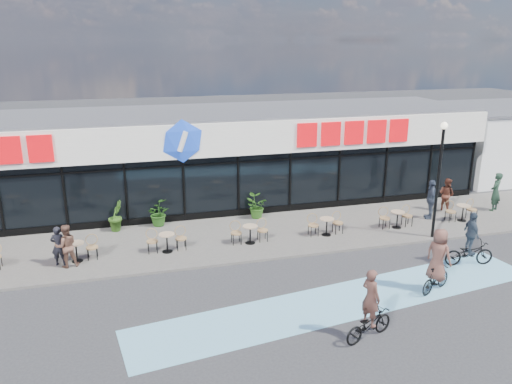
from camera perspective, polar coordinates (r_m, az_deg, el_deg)
The scene contains 23 objects.
ground at distance 16.64m, azimuth -4.90°, elevation -11.60°, with size 120.00×120.00×0.00m, color #28282B.
sidewalk at distance 20.64m, azimuth -7.19°, elevation -5.64°, with size 44.00×5.00×0.10m, color #59564F.
bike_lane at distance 16.48m, azimuth 10.23°, elevation -12.10°, with size 14.00×2.20×0.01m, color #65A3BF.
building at distance 25.10m, azimuth -9.18°, elevation 3.85°, with size 30.60×6.57×4.75m.
neighbour_building at distance 34.76m, azimuth 26.63°, elevation 5.43°, with size 9.20×7.20×4.11m.
lamp_post at distance 21.25m, azimuth 20.22°, elevation 2.39°, with size 0.28×0.28×4.79m.
bistro_set_2 at distance 19.68m, azimuth -19.84°, elevation -6.13°, with size 1.54×0.62×0.90m.
bistro_set_3 at distance 19.63m, azimuth -10.17°, elevation -5.41°, with size 1.54×0.62×0.90m.
bistro_set_4 at distance 20.12m, azimuth -0.74°, elevation -4.55°, with size 1.54×0.62×0.90m.
bistro_set_5 at distance 21.14m, azimuth 7.98°, elevation -3.65°, with size 1.54×0.62×0.90m.
bistro_set_6 at distance 22.59m, azimuth 15.74°, elevation -2.77°, with size 1.54×0.62×0.90m.
bistro_set_7 at distance 24.41m, azimuth 22.44°, elevation -1.97°, with size 1.54×0.62×0.90m.
potted_plant_left at distance 22.14m, azimuth -15.74°, elevation -2.64°, with size 0.71×0.58×1.30m, color #2E5418.
potted_plant_mid at distance 22.33m, azimuth -11.24°, elevation -2.39°, with size 1.01×0.88×1.12m, color #204714.
potted_plant_right at distance 22.82m, azimuth -0.05°, elevation -1.68°, with size 0.98×0.85×1.08m, color #285317.
patron_left at distance 19.40m, azimuth -21.65°, elevation -5.74°, with size 0.54×0.36×1.49m, color black.
patron_right at distance 19.14m, azimuth -20.88°, elevation -5.78°, with size 0.78×0.61×1.60m, color brown.
pedestrian_a at distance 24.02m, azimuth 19.34°, elevation -0.78°, with size 1.07×0.45×1.82m, color #2B3343.
pedestrian_b at distance 25.43m, azimuth 20.93°, elevation -0.26°, with size 0.78×0.60×1.60m, color #4F271C.
pedestrian_c at distance 26.31m, azimuth 25.70°, elevation 0.02°, with size 0.68×0.45×1.86m, color #1A2F22.
cyclist_a at distance 17.37m, azimuth 20.03°, elevation -7.81°, with size 1.55×1.02×2.20m.
cyclist_b at distance 19.87m, azimuth 23.24°, elevation -5.73°, with size 1.90×0.98×2.03m.
cyclist_c at distance 14.41m, azimuth 12.83°, elevation -13.66°, with size 1.78×1.12×2.10m.
Camera 1 is at (-2.47, -14.41, 7.93)m, focal length 35.00 mm.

